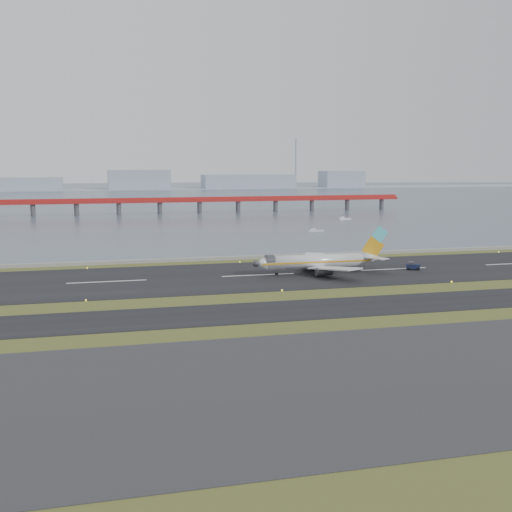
% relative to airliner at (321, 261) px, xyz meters
% --- Properties ---
extents(ground, '(1000.00, 1000.00, 0.00)m').
position_rel_airliner_xyz_m(ground, '(-17.26, -28.47, -3.46)').
color(ground, '#3D4E1C').
rests_on(ground, ground).
extents(apron_strip, '(1000.00, 50.00, 0.10)m').
position_rel_airliner_xyz_m(apron_strip, '(-17.26, -83.47, -3.41)').
color(apron_strip, '#323234').
rests_on(apron_strip, ground).
extents(taxiway_strip, '(1000.00, 18.00, 0.10)m').
position_rel_airliner_xyz_m(taxiway_strip, '(-17.26, -40.47, -3.41)').
color(taxiway_strip, black).
rests_on(taxiway_strip, ground).
extents(runway_strip, '(1000.00, 45.00, 0.10)m').
position_rel_airliner_xyz_m(runway_strip, '(-17.26, 1.53, -3.41)').
color(runway_strip, black).
rests_on(runway_strip, ground).
extents(seawall, '(1000.00, 2.50, 1.00)m').
position_rel_airliner_xyz_m(seawall, '(-17.26, 31.53, -2.96)').
color(seawall, gray).
rests_on(seawall, ground).
extents(bay_water, '(1400.00, 800.00, 1.30)m').
position_rel_airliner_xyz_m(bay_water, '(-17.26, 431.53, -3.46)').
color(bay_water, '#4D5A6E').
rests_on(bay_water, ground).
extents(red_pier, '(260.00, 5.00, 10.20)m').
position_rel_airliner_xyz_m(red_pier, '(2.74, 221.53, 3.82)').
color(red_pier, '#B0201E').
rests_on(red_pier, ground).
extents(far_shoreline, '(1400.00, 80.00, 60.50)m').
position_rel_airliner_xyz_m(far_shoreline, '(-3.64, 591.53, 2.61)').
color(far_shoreline, '#99A6B5').
rests_on(far_shoreline, ground).
extents(airliner, '(38.52, 32.89, 12.80)m').
position_rel_airliner_xyz_m(airliner, '(0.00, 0.00, 0.00)').
color(airliner, silver).
rests_on(airliner, ground).
extents(pushback_tug, '(4.13, 3.27, 2.32)m').
position_rel_airliner_xyz_m(pushback_tug, '(27.49, -0.88, -2.33)').
color(pushback_tug, '#131936').
rests_on(pushback_tug, ground).
extents(workboat_near, '(7.22, 4.04, 1.67)m').
position_rel_airliner_xyz_m(workboat_near, '(34.78, 101.54, -2.93)').
color(workboat_near, white).
rests_on(workboat_near, ground).
extents(workboat_far, '(7.35, 3.45, 1.72)m').
position_rel_airliner_xyz_m(workboat_far, '(69.93, 155.46, -2.92)').
color(workboat_far, white).
rests_on(workboat_far, ground).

